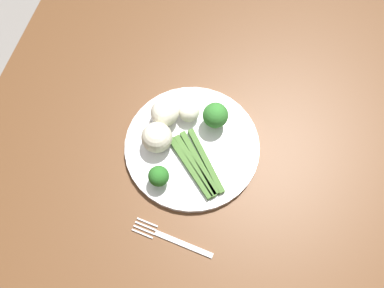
# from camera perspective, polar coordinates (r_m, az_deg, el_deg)

# --- Properties ---
(ground_plane) EXTENTS (6.00, 6.00, 0.02)m
(ground_plane) POSITION_cam_1_polar(r_m,az_deg,el_deg) (1.57, 0.38, -13.38)
(ground_plane) COLOR gray
(dining_table) EXTENTS (1.30, 1.00, 0.75)m
(dining_table) POSITION_cam_1_polar(r_m,az_deg,el_deg) (0.92, 0.64, -6.21)
(dining_table) COLOR brown
(dining_table) RESTS_ON ground_plane
(plate) EXTENTS (0.28, 0.28, 0.01)m
(plate) POSITION_cam_1_polar(r_m,az_deg,el_deg) (0.84, 0.00, -0.34)
(plate) COLOR white
(plate) RESTS_ON dining_table
(asparagus_bundle) EXTENTS (0.14, 0.14, 0.01)m
(asparagus_bundle) POSITION_cam_1_polar(r_m,az_deg,el_deg) (0.81, 0.81, -2.97)
(asparagus_bundle) COLOR #3D6626
(asparagus_bundle) RESTS_ON plate
(broccoli_front_left) EXTENTS (0.04, 0.04, 0.05)m
(broccoli_front_left) POSITION_cam_1_polar(r_m,az_deg,el_deg) (0.78, -4.81, -4.64)
(broccoli_front_left) COLOR #568E33
(broccoli_front_left) RESTS_ON plate
(broccoli_back_right) EXTENTS (0.05, 0.05, 0.07)m
(broccoli_back_right) POSITION_cam_1_polar(r_m,az_deg,el_deg) (0.82, 3.38, 4.10)
(broccoli_back_right) COLOR #609E3D
(broccoli_back_right) RESTS_ON plate
(cauliflower_near_fork) EXTENTS (0.06, 0.06, 0.06)m
(cauliflower_near_fork) POSITION_cam_1_polar(r_m,az_deg,el_deg) (0.81, -5.07, 0.95)
(cauliflower_near_fork) COLOR silver
(cauliflower_near_fork) RESTS_ON plate
(cauliflower_left) EXTENTS (0.04, 0.04, 0.04)m
(cauliflower_left) POSITION_cam_1_polar(r_m,az_deg,el_deg) (0.84, -0.43, 4.66)
(cauliflower_left) COLOR white
(cauliflower_left) RESTS_ON plate
(cauliflower_edge) EXTENTS (0.06, 0.06, 0.06)m
(cauliflower_edge) POSITION_cam_1_polar(r_m,az_deg,el_deg) (0.84, -3.94, 4.51)
(cauliflower_edge) COLOR white
(cauliflower_edge) RESTS_ON plate
(fork) EXTENTS (0.04, 0.17, 0.00)m
(fork) POSITION_cam_1_polar(r_m,az_deg,el_deg) (0.79, -2.96, -13.49)
(fork) COLOR silver
(fork) RESTS_ON dining_table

